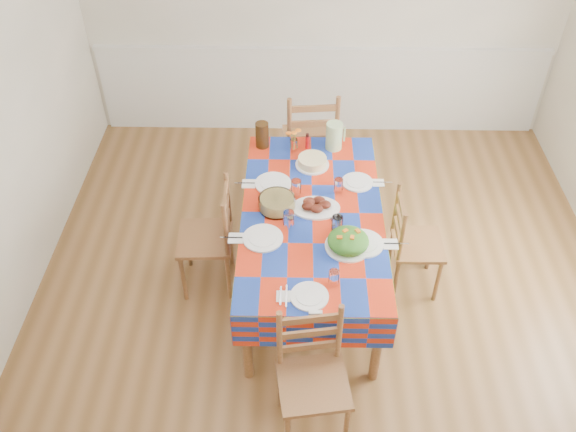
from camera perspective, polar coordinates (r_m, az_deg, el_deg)
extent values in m
cube|color=brown|center=(4.67, 3.54, -9.16)|extent=(4.50, 5.00, 0.04)
cube|color=#BBB6A4|center=(5.90, 3.40, 19.38)|extent=(4.50, 0.04, 2.70)
cube|color=white|center=(6.05, 3.24, 15.26)|extent=(4.41, 0.06, 0.04)
cube|color=white|center=(6.27, 3.07, 11.65)|extent=(4.41, 0.03, 0.90)
cylinder|color=brown|center=(4.06, -3.87, -11.88)|extent=(0.07, 0.07, 0.69)
cylinder|color=brown|center=(4.08, 8.39, -11.96)|extent=(0.07, 0.07, 0.69)
cylinder|color=brown|center=(5.25, -2.59, 3.44)|extent=(0.07, 0.07, 0.69)
cylinder|color=brown|center=(5.27, 6.69, 3.32)|extent=(0.07, 0.07, 0.69)
cube|color=brown|center=(4.36, 2.27, 0.06)|extent=(0.97, 1.84, 0.04)
cube|color=red|center=(4.34, 2.28, 0.29)|extent=(1.01, 1.88, 0.01)
cube|color=red|center=(4.46, -4.24, -1.06)|extent=(0.01, 1.88, 0.29)
cube|color=red|center=(4.48, 8.67, -1.21)|extent=(0.01, 1.88, 0.29)
cube|color=red|center=(3.81, 2.39, -10.83)|extent=(1.01, 0.01, 0.29)
cube|color=red|center=(5.16, 2.12, 5.99)|extent=(1.01, 0.01, 0.29)
cylinder|color=white|center=(3.78, 2.02, -7.52)|extent=(0.24, 0.24, 0.01)
cylinder|color=white|center=(3.78, 2.02, -7.43)|extent=(0.17, 0.17, 0.01)
cylinder|color=white|center=(3.82, 4.30, -5.81)|extent=(0.07, 0.07, 0.12)
cube|color=white|center=(3.78, -0.43, -7.52)|extent=(0.09, 0.09, 0.01)
cube|color=silver|center=(3.78, -0.70, -7.47)|extent=(0.01, 0.15, 0.00)
cube|color=silver|center=(3.78, -0.16, -7.48)|extent=(0.01, 0.18, 0.00)
cylinder|color=white|center=(4.13, -2.37, -2.08)|extent=(0.28, 0.28, 0.01)
cylinder|color=white|center=(4.13, -2.37, -1.98)|extent=(0.19, 0.19, 0.01)
cylinder|color=white|center=(4.18, 0.07, -0.36)|extent=(0.08, 0.08, 0.13)
cube|color=white|center=(4.15, -4.91, -2.08)|extent=(0.10, 0.10, 0.01)
cube|color=silver|center=(4.15, -5.19, -2.03)|extent=(0.17, 0.01, 0.00)
cube|color=silver|center=(4.15, -4.63, -2.04)|extent=(0.20, 0.01, 0.00)
cylinder|color=white|center=(4.57, -1.40, 3.05)|extent=(0.27, 0.27, 0.01)
cylinder|color=white|center=(4.57, -1.41, 3.15)|extent=(0.19, 0.19, 0.01)
cylinder|color=white|center=(4.44, 0.76, 2.63)|extent=(0.08, 0.08, 0.13)
cube|color=white|center=(4.59, -3.69, 3.03)|extent=(0.10, 0.10, 0.01)
cube|color=silver|center=(4.58, -3.95, 3.08)|extent=(0.17, 0.01, 0.00)
cube|color=silver|center=(4.58, -3.44, 3.08)|extent=(0.20, 0.01, 0.00)
cylinder|color=white|center=(4.13, 7.05, -2.56)|extent=(0.28, 0.28, 0.01)
cylinder|color=white|center=(4.12, 7.06, -2.46)|extent=(0.19, 0.19, 0.01)
cylinder|color=white|center=(4.16, 4.62, -0.78)|extent=(0.08, 0.08, 0.13)
cube|color=white|center=(4.15, 9.57, -2.62)|extent=(0.10, 0.10, 0.01)
cube|color=silver|center=(4.15, 9.29, -2.56)|extent=(0.17, 0.01, 0.00)
cube|color=silver|center=(4.15, 9.85, -2.57)|extent=(0.20, 0.01, 0.00)
cylinder|color=white|center=(4.62, 6.50, 3.17)|extent=(0.24, 0.24, 0.01)
cylinder|color=white|center=(4.61, 6.51, 3.25)|extent=(0.17, 0.17, 0.01)
cylinder|color=white|center=(4.49, 4.74, 2.86)|extent=(0.07, 0.07, 0.11)
cube|color=white|center=(4.64, 8.44, 3.10)|extent=(0.09, 0.09, 0.01)
cube|color=silver|center=(4.63, 8.23, 3.14)|extent=(0.15, 0.01, 0.00)
cube|color=silver|center=(4.64, 8.66, 3.13)|extent=(0.18, 0.01, 0.00)
ellipsoid|color=white|center=(4.36, 2.61, 0.76)|extent=(0.35, 0.25, 0.02)
ellipsoid|color=black|center=(4.34, 3.44, 1.08)|extent=(0.09, 0.08, 0.05)
ellipsoid|color=black|center=(4.37, 2.91, 1.46)|extent=(0.09, 0.08, 0.05)
ellipsoid|color=black|center=(4.36, 2.02, 1.37)|extent=(0.09, 0.08, 0.05)
ellipsoid|color=black|center=(4.32, 1.89, 0.92)|extent=(0.09, 0.08, 0.05)
ellipsoid|color=black|center=(4.30, 2.71, 0.69)|extent=(0.09, 0.08, 0.05)
cylinder|color=white|center=(4.10, 5.61, -2.81)|extent=(0.31, 0.31, 0.01)
ellipsoid|color=#1C4F13|center=(4.06, 5.65, -2.32)|extent=(0.28, 0.28, 0.12)
cube|color=orange|center=(3.99, 4.85, -1.99)|extent=(0.04, 0.03, 0.01)
cube|color=orange|center=(4.04, 5.39, -1.39)|extent=(0.04, 0.04, 0.01)
cube|color=orange|center=(4.00, 6.03, -2.00)|extent=(0.03, 0.04, 0.01)
cube|color=orange|center=(4.05, 6.56, -1.40)|extent=(0.04, 0.04, 0.01)
cylinder|color=white|center=(4.34, -1.05, 1.23)|extent=(0.26, 0.26, 0.09)
cylinder|color=#D5BF71|center=(4.34, -1.05, 1.23)|extent=(0.24, 0.24, 0.08)
cylinder|color=white|center=(4.76, 2.28, 4.82)|extent=(0.26, 0.26, 0.01)
cylinder|color=#DDC687|center=(4.74, 2.29, 5.17)|extent=(0.22, 0.22, 0.06)
cube|color=black|center=(4.27, 4.24, -0.45)|extent=(0.11, 0.26, 0.01)
cube|color=black|center=(4.29, 4.83, -0.29)|extent=(0.05, 0.27, 0.01)
cylinder|color=white|center=(4.89, 0.56, 6.67)|extent=(0.06, 0.06, 0.10)
cylinder|color=#447C29|center=(4.87, 0.36, 7.07)|extent=(0.01, 0.01, 0.15)
ellipsoid|color=orange|center=(4.83, 0.06, 7.76)|extent=(0.05, 0.05, 0.02)
cylinder|color=#447C29|center=(4.88, 0.72, 7.13)|extent=(0.01, 0.01, 0.15)
ellipsoid|color=orange|center=(4.84, 0.96, 8.02)|extent=(0.05, 0.05, 0.02)
cylinder|color=#447C29|center=(4.86, 0.56, 6.98)|extent=(0.01, 0.01, 0.15)
ellipsoid|color=orange|center=(4.79, 0.57, 7.79)|extent=(0.05, 0.05, 0.02)
cylinder|color=#B20E0F|center=(4.91, 1.82, 7.04)|extent=(0.03, 0.03, 0.14)
cylinder|color=#ACD193|center=(4.90, 4.33, 7.47)|extent=(0.13, 0.13, 0.23)
cylinder|color=#311D0A|center=(4.91, -2.44, 7.59)|extent=(0.11, 0.11, 0.21)
cube|color=white|center=(3.70, 2.60, -9.03)|extent=(0.08, 0.03, 0.02)
cylinder|color=brown|center=(3.89, 5.46, -19.09)|extent=(0.04, 0.04, 0.44)
cylinder|color=brown|center=(4.02, -0.71, -15.60)|extent=(0.04, 0.04, 0.44)
cylinder|color=brown|center=(4.05, 4.46, -14.98)|extent=(0.04, 0.04, 0.44)
cube|color=brown|center=(3.74, 2.40, -15.48)|extent=(0.47, 0.45, 0.03)
cylinder|color=brown|center=(3.64, -0.80, -11.50)|extent=(0.04, 0.04, 0.49)
cylinder|color=brown|center=(3.68, 4.82, -10.86)|extent=(0.04, 0.04, 0.49)
cube|color=brown|center=(3.73, 1.99, -12.10)|extent=(0.35, 0.07, 0.05)
cube|color=brown|center=(3.63, 2.04, -10.91)|extent=(0.35, 0.07, 0.05)
cube|color=brown|center=(3.53, 2.09, -9.65)|extent=(0.35, 0.07, 0.05)
cylinder|color=brown|center=(5.77, 3.79, 6.19)|extent=(0.04, 0.04, 0.50)
cylinder|color=brown|center=(5.73, -0.17, 6.03)|extent=(0.04, 0.04, 0.50)
cylinder|color=brown|center=(5.47, 4.28, 3.89)|extent=(0.04, 0.04, 0.50)
cylinder|color=brown|center=(5.43, 0.11, 3.71)|extent=(0.04, 0.04, 0.50)
cube|color=brown|center=(5.44, 2.07, 7.22)|extent=(0.50, 0.48, 0.03)
cylinder|color=brown|center=(5.15, 4.59, 8.41)|extent=(0.04, 0.04, 0.55)
cylinder|color=brown|center=(5.11, 0.13, 8.25)|extent=(0.04, 0.04, 0.55)
cube|color=brown|center=(5.19, 2.34, 7.32)|extent=(0.40, 0.06, 0.06)
cube|color=brown|center=(5.11, 2.38, 8.65)|extent=(0.40, 0.06, 0.06)
cube|color=brown|center=(5.03, 2.43, 10.01)|extent=(0.40, 0.06, 0.06)
cylinder|color=brown|center=(4.88, -9.37, -2.67)|extent=(0.04, 0.04, 0.45)
cylinder|color=brown|center=(4.64, -9.77, -5.78)|extent=(0.04, 0.04, 0.45)
cylinder|color=brown|center=(4.85, -5.41, -2.61)|extent=(0.04, 0.04, 0.45)
cylinder|color=brown|center=(4.60, -5.58, -5.74)|extent=(0.04, 0.04, 0.45)
cube|color=brown|center=(4.57, -7.80, -2.09)|extent=(0.42, 0.44, 0.03)
cylinder|color=brown|center=(4.53, -5.66, 1.65)|extent=(0.04, 0.04, 0.50)
cylinder|color=brown|center=(4.26, -5.86, -1.46)|extent=(0.04, 0.04, 0.50)
cube|color=brown|center=(4.46, -5.67, -0.81)|extent=(0.04, 0.36, 0.05)
cube|color=brown|center=(4.38, -5.78, 0.44)|extent=(0.04, 0.36, 0.05)
cube|color=brown|center=(4.29, -5.90, 1.73)|extent=(0.04, 0.36, 0.05)
cylinder|color=brown|center=(4.71, 13.82, -5.94)|extent=(0.03, 0.03, 0.41)
cylinder|color=brown|center=(4.93, 13.19, -3.09)|extent=(0.03, 0.03, 0.41)
cylinder|color=brown|center=(4.65, 10.05, -5.98)|extent=(0.03, 0.03, 0.41)
cylinder|color=brown|center=(4.87, 9.59, -3.10)|extent=(0.03, 0.03, 0.41)
cube|color=brown|center=(4.63, 12.04, -2.61)|extent=(0.37, 0.39, 0.03)
cylinder|color=brown|center=(4.34, 10.60, -2.12)|extent=(0.03, 0.03, 0.46)
cylinder|color=brown|center=(4.58, 10.09, 0.77)|extent=(0.03, 0.03, 0.46)
cube|color=brown|center=(4.52, 10.20, -1.49)|extent=(0.02, 0.33, 0.05)
cube|color=brown|center=(4.44, 10.38, -0.37)|extent=(0.02, 0.33, 0.05)
cube|color=brown|center=(4.36, 10.57, 0.79)|extent=(0.02, 0.33, 0.05)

